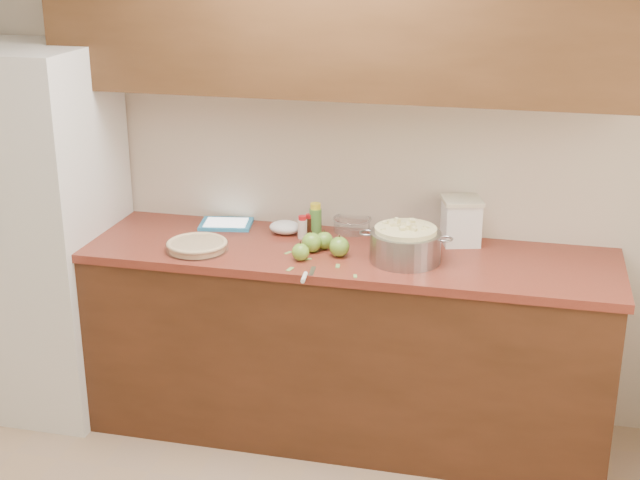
% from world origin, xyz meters
% --- Properties ---
extents(room_shell, '(3.60, 3.60, 3.60)m').
position_xyz_m(room_shell, '(0.00, 0.00, 1.30)').
color(room_shell, tan).
rests_on(room_shell, ground).
extents(counter_run, '(2.64, 0.68, 0.92)m').
position_xyz_m(counter_run, '(0.00, 1.48, 0.46)').
color(counter_run, '#4C2715').
rests_on(counter_run, ground).
extents(upper_cabinets, '(2.60, 0.34, 0.70)m').
position_xyz_m(upper_cabinets, '(0.00, 1.63, 1.95)').
color(upper_cabinets, '#503018').
rests_on(upper_cabinets, room_shell).
extents(fridge, '(0.70, 0.70, 1.80)m').
position_xyz_m(fridge, '(-1.44, 1.44, 0.90)').
color(fridge, white).
rests_on(fridge, ground).
extents(pie, '(0.28, 0.28, 0.05)m').
position_xyz_m(pie, '(-0.56, 1.32, 0.94)').
color(pie, silver).
rests_on(pie, counter_run).
extents(colander, '(0.41, 0.31, 0.15)m').
position_xyz_m(colander, '(0.38, 1.41, 0.99)').
color(colander, gray).
rests_on(colander, counter_run).
extents(flour_canister, '(0.22, 0.22, 0.22)m').
position_xyz_m(flour_canister, '(0.59, 1.70, 1.03)').
color(flour_canister, white).
rests_on(flour_canister, counter_run).
extents(tablet, '(0.28, 0.23, 0.02)m').
position_xyz_m(tablet, '(-0.55, 1.69, 0.93)').
color(tablet, '#2A92CD').
rests_on(tablet, counter_run).
extents(paring_knife, '(0.04, 0.20, 0.02)m').
position_xyz_m(paring_knife, '(0.00, 1.11, 0.93)').
color(paring_knife, gray).
rests_on(paring_knife, counter_run).
extents(lemon_bottle, '(0.06, 0.06, 0.16)m').
position_xyz_m(lemon_bottle, '(-0.09, 1.65, 1.00)').
color(lemon_bottle, '#4C8C38').
rests_on(lemon_bottle, counter_run).
extents(cinnamon_shaker, '(0.04, 0.04, 0.11)m').
position_xyz_m(cinnamon_shaker, '(-0.14, 1.60, 0.97)').
color(cinnamon_shaker, beige).
rests_on(cinnamon_shaker, counter_run).
extents(vanilla_bottle, '(0.04, 0.04, 0.11)m').
position_xyz_m(vanilla_bottle, '(-0.12, 1.64, 0.97)').
color(vanilla_bottle, black).
rests_on(vanilla_bottle, counter_run).
extents(mixing_bowl, '(0.19, 0.19, 0.07)m').
position_xyz_m(mixing_bowl, '(0.07, 1.75, 0.96)').
color(mixing_bowl, silver).
rests_on(mixing_bowl, counter_run).
extents(paper_towel, '(0.16, 0.14, 0.06)m').
position_xyz_m(paper_towel, '(-0.24, 1.64, 0.95)').
color(paper_towel, white).
rests_on(paper_towel, counter_run).
extents(apple_left, '(0.09, 0.09, 0.10)m').
position_xyz_m(apple_left, '(-0.05, 1.43, 0.97)').
color(apple_left, '#6CA230').
rests_on(apple_left, counter_run).
extents(apple_center, '(0.08, 0.08, 0.09)m').
position_xyz_m(apple_center, '(-0.00, 1.47, 0.96)').
color(apple_center, '#6CA230').
rests_on(apple_center, counter_run).
extents(apple_front, '(0.08, 0.08, 0.09)m').
position_xyz_m(apple_front, '(-0.07, 1.31, 0.96)').
color(apple_front, '#6CA230').
rests_on(apple_front, counter_run).
extents(apple_extra, '(0.09, 0.09, 0.10)m').
position_xyz_m(apple_extra, '(0.08, 1.40, 0.97)').
color(apple_extra, '#6CA230').
rests_on(apple_extra, counter_run).
extents(peel_a, '(0.03, 0.04, 0.00)m').
position_xyz_m(peel_a, '(-0.15, 1.38, 0.92)').
color(peel_a, '#82B156').
rests_on(peel_a, counter_run).
extents(peel_b, '(0.02, 0.05, 0.00)m').
position_xyz_m(peel_b, '(0.10, 1.28, 0.92)').
color(peel_b, '#82B156').
rests_on(peel_b, counter_run).
extents(peel_c, '(0.03, 0.05, 0.00)m').
position_xyz_m(peel_c, '(-0.09, 1.19, 0.92)').
color(peel_c, '#82B156').
rests_on(peel_c, counter_run).
extents(peel_d, '(0.02, 0.04, 0.00)m').
position_xyz_m(peel_d, '(0.20, 1.18, 0.92)').
color(peel_d, '#82B156').
rests_on(peel_d, counter_run).
extents(peel_e, '(0.04, 0.03, 0.00)m').
position_xyz_m(peel_e, '(-0.04, 1.33, 0.92)').
color(peel_e, '#82B156').
rests_on(peel_e, counter_run).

